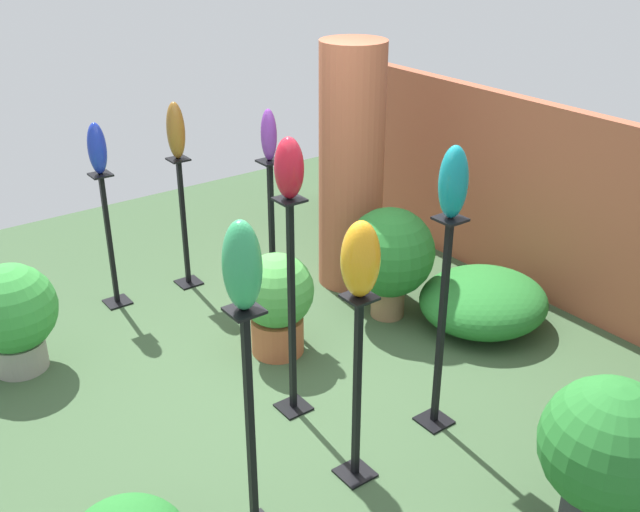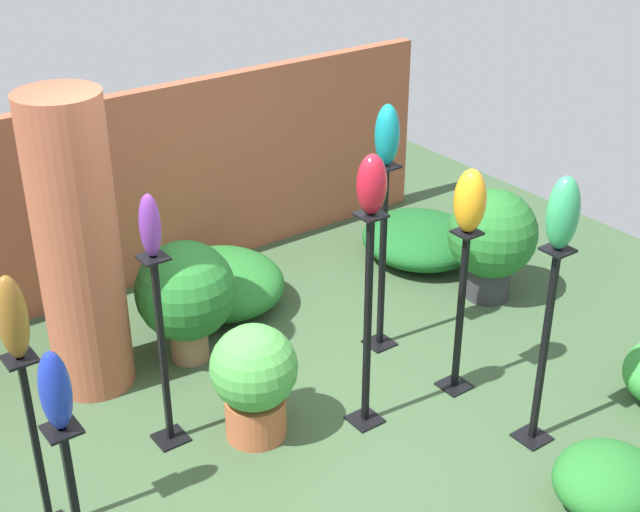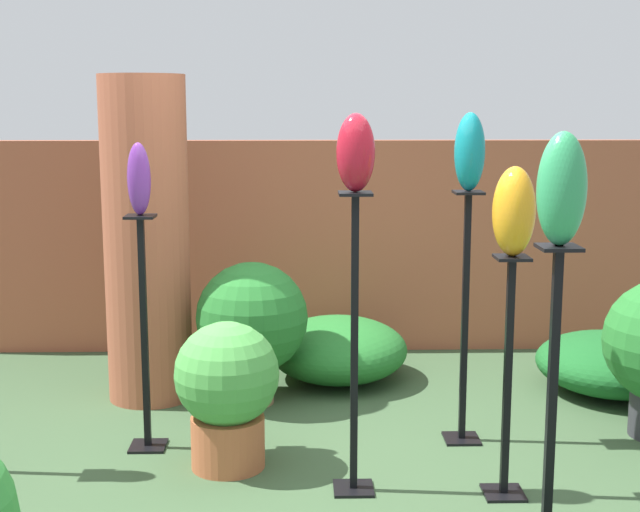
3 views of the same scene
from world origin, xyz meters
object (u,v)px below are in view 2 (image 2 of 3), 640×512
at_px(pedestal_ruby, 367,331).
at_px(pedestal_violet, 163,360).
at_px(brick_pillar, 78,248).
at_px(art_vase_teal, 387,135).
at_px(art_vase_amber, 470,201).
at_px(potted_plant_mid_right, 186,293).
at_px(pedestal_jade, 543,356).
at_px(potted_plant_near_pillar, 254,378).
at_px(pedestal_bronze, 38,455).
at_px(art_vase_ruby, 372,184).
at_px(potted_plant_walkway_edge, 492,238).
at_px(art_vase_cobalt, 55,391).
at_px(pedestal_amber, 460,319).
at_px(art_vase_violet, 150,226).
at_px(pedestal_teal, 382,266).
at_px(art_vase_jade, 563,213).
at_px(art_vase_bronze, 12,318).

distance_m(pedestal_ruby, pedestal_violet, 1.27).
xyz_separation_m(brick_pillar, art_vase_teal, (1.91, -0.81, 0.61)).
xyz_separation_m(art_vase_amber, potted_plant_mid_right, (-1.31, 1.40, -0.87)).
bearing_deg(pedestal_violet, art_vase_teal, 2.21).
xyz_separation_m(pedestal_jade, potted_plant_near_pillar, (-1.40, 1.08, -0.19)).
xyz_separation_m(brick_pillar, pedestal_bronze, (-0.79, -1.19, -0.52)).
bearing_deg(potted_plant_mid_right, art_vase_teal, -28.63).
relative_size(art_vase_ruby, potted_plant_walkway_edge, 0.40).
bearing_deg(potted_plant_walkway_edge, art_vase_cobalt, -164.78).
distance_m(pedestal_ruby, potted_plant_near_pillar, 0.76).
height_order(pedestal_violet, art_vase_ruby, art_vase_ruby).
height_order(pedestal_violet, art_vase_teal, art_vase_teal).
bearing_deg(pedestal_amber, pedestal_jade, -89.04).
relative_size(pedestal_jade, potted_plant_near_pillar, 1.73).
bearing_deg(pedestal_bronze, art_vase_ruby, -7.79).
xyz_separation_m(pedestal_bronze, art_vase_teal, (2.70, 0.38, 1.12)).
distance_m(pedestal_bronze, potted_plant_near_pillar, 1.39).
relative_size(art_vase_violet, potted_plant_mid_right, 0.42).
bearing_deg(brick_pillar, art_vase_amber, -37.75).
bearing_deg(potted_plant_mid_right, art_vase_cobalt, -131.49).
xyz_separation_m(pedestal_teal, art_vase_teal, (0.00, -0.00, 0.99)).
xyz_separation_m(pedestal_bronze, pedestal_ruby, (2.03, -0.28, 0.17)).
bearing_deg(art_vase_cobalt, art_vase_ruby, 10.14).
distance_m(brick_pillar, art_vase_jade, 3.05).
bearing_deg(art_vase_cobalt, pedestal_amber, 6.10).
xyz_separation_m(art_vase_teal, potted_plant_mid_right, (-1.23, 0.67, -1.11)).
distance_m(art_vase_violet, potted_plant_mid_right, 1.34).
bearing_deg(pedestal_teal, pedestal_jade, -86.41).
relative_size(pedestal_bronze, pedestal_ruby, 0.77).
relative_size(art_vase_bronze, art_vase_violet, 1.20).
bearing_deg(potted_plant_walkway_edge, art_vase_teal, -178.14).
height_order(pedestal_bronze, potted_plant_near_pillar, pedestal_bronze).
distance_m(art_vase_jade, potted_plant_near_pillar, 2.11).
height_order(pedestal_violet, art_vase_violet, art_vase_violet).
distance_m(pedestal_bronze, pedestal_ruby, 2.06).
height_order(art_vase_amber, potted_plant_mid_right, art_vase_amber).
height_order(pedestal_ruby, pedestal_violet, pedestal_ruby).
distance_m(pedestal_ruby, art_vase_jade, 1.40).
bearing_deg(art_vase_ruby, art_vase_cobalt, -169.86).
bearing_deg(art_vase_ruby, art_vase_teal, 44.59).
bearing_deg(art_vase_bronze, pedestal_teal, 7.93).
height_order(art_vase_violet, potted_plant_near_pillar, art_vase_violet).
xyz_separation_m(art_vase_jade, potted_plant_walkway_edge, (1.08, 1.46, -1.06)).
xyz_separation_m(potted_plant_walkway_edge, potted_plant_near_pillar, (-2.49, -0.38, -0.09)).
xyz_separation_m(pedestal_amber, art_vase_amber, (-0.00, 0.00, 0.86)).
relative_size(pedestal_bronze, art_vase_ruby, 3.12).
height_order(brick_pillar, potted_plant_near_pillar, brick_pillar).
distance_m(pedestal_ruby, art_vase_ruby, 0.99).
bearing_deg(pedestal_jade, potted_plant_near_pillar, 142.42).
height_order(art_vase_cobalt, art_vase_teal, art_vase_teal).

